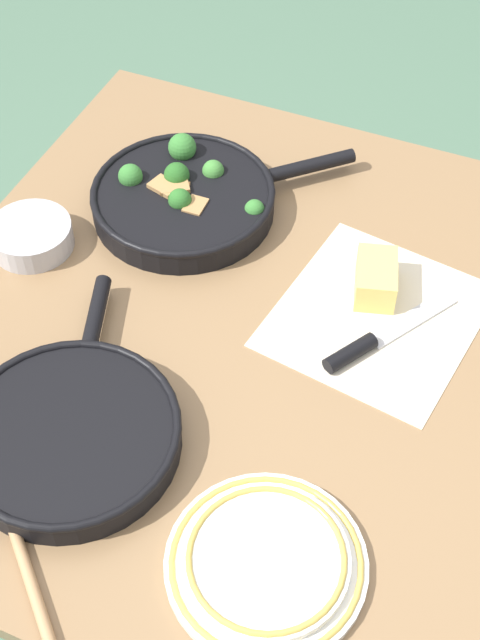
# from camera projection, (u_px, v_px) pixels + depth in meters

# --- Properties ---
(ground_plane) EXTENTS (14.00, 14.00, 0.00)m
(ground_plane) POSITION_uv_depth(u_px,v_px,m) (240.00, 559.00, 1.88)
(ground_plane) COLOR #51755B
(dining_table_red) EXTENTS (1.04, 0.96, 0.76)m
(dining_table_red) POSITION_uv_depth(u_px,v_px,m) (240.00, 366.00, 1.38)
(dining_table_red) COLOR olive
(dining_table_red) RESTS_ON ground_plane
(skillet_broccoli) EXTENTS (0.37, 0.38, 0.08)m
(skillet_broccoli) POSITION_uv_depth(u_px,v_px,m) (185.00, 197.00, 1.46)
(skillet_broccoli) COLOR black
(skillet_broccoli) RESTS_ON dining_table_red
(skillet_eggs) EXTENTS (0.41, 0.30, 0.04)m
(skillet_eggs) POSITION_uv_depth(u_px,v_px,m) (70.00, 434.00, 1.16)
(skillet_eggs) COLOR black
(skillet_eggs) RESTS_ON dining_table_red
(wooden_spoon) EXTENTS (0.25, 0.27, 0.02)m
(wooden_spoon) POSITION_uv_depth(u_px,v_px,m) (20.00, 550.00, 1.07)
(wooden_spoon) COLOR tan
(wooden_spoon) RESTS_ON dining_table_red
(parchment_sheet) EXTENTS (0.34, 0.32, 0.00)m
(parchment_sheet) POSITION_uv_depth(u_px,v_px,m) (377.00, 316.00, 1.33)
(parchment_sheet) COLOR beige
(parchment_sheet) RESTS_ON dining_table_red
(grater_knife) EXTENTS (0.22, 0.15, 0.02)m
(grater_knife) POSITION_uv_depth(u_px,v_px,m) (373.00, 341.00, 1.29)
(grater_knife) COLOR silver
(grater_knife) RESTS_ON dining_table_red
(cheese_block) EXTENTS (0.11, 0.08, 0.05)m
(cheese_block) POSITION_uv_depth(u_px,v_px,m) (376.00, 279.00, 1.34)
(cheese_block) COLOR #EACC66
(cheese_block) RESTS_ON dining_table_red
(dinner_plate_stack) EXTENTS (0.25, 0.25, 0.03)m
(dinner_plate_stack) POSITION_uv_depth(u_px,v_px,m) (266.00, 562.00, 1.06)
(dinner_plate_stack) COLOR white
(dinner_plate_stack) RESTS_ON dining_table_red
(prep_bowl_steel) EXTENTS (0.13, 0.13, 0.04)m
(prep_bowl_steel) POSITION_uv_depth(u_px,v_px,m) (31.00, 236.00, 1.41)
(prep_bowl_steel) COLOR #B7B7BC
(prep_bowl_steel) RESTS_ON dining_table_red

